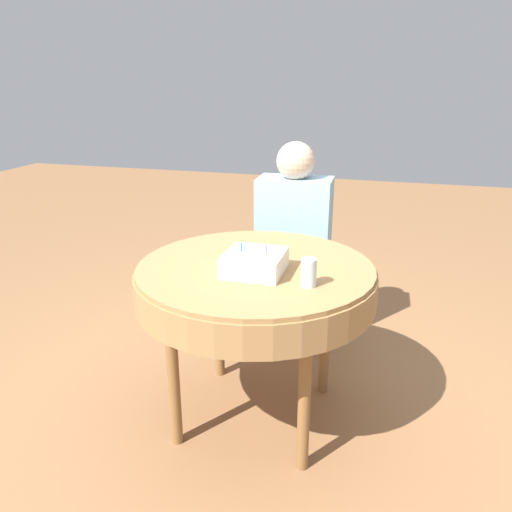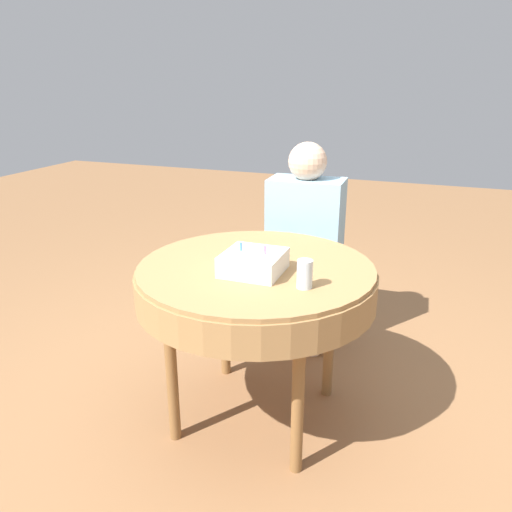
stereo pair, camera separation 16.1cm
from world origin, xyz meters
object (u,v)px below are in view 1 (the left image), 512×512
(chair, at_px, (295,254))
(birthday_cake, at_px, (255,262))
(drinking_glass, at_px, (309,272))
(person, at_px, (294,224))

(chair, height_order, birthday_cake, chair)
(birthday_cake, height_order, drinking_glass, birthday_cake)
(person, height_order, drinking_glass, person)
(person, bearing_deg, drinking_glass, -76.83)
(chair, bearing_deg, birthday_cake, -90.74)
(drinking_glass, bearing_deg, person, 105.07)
(person, distance_m, birthday_cake, 0.87)
(person, height_order, birthday_cake, person)
(birthday_cake, distance_m, drinking_glass, 0.25)
(chair, height_order, person, person)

